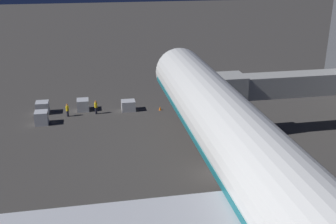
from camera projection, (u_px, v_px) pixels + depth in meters
The scene contains 11 objects.
ground_plane at pixel (215, 174), 40.26m from camera, with size 320.00×320.00×0.00m, color #383533.
airliner_at_gate at pixel (280, 195), 26.07m from camera, with size 49.83×66.28×19.00m.
jet_bridge at pixel (301, 84), 48.34m from camera, with size 24.21×3.40×7.42m.
baggage_container_near_belt at pixel (43, 108), 55.62m from camera, with size 1.68×1.77×1.61m, color #B7BABF.
baggage_container_mid_row at pixel (42, 118), 52.02m from camera, with size 1.60×1.70×1.68m, color #B7BABF.
baggage_container_far_row at pixel (83, 105), 56.70m from camera, with size 1.59×1.84×1.55m, color #B7BABF.
baggage_container_spare at pixel (128, 106), 56.63m from camera, with size 1.85×1.65×1.41m, color #B7BABF.
ground_crew_near_nose_gear at pixel (67, 110), 54.43m from camera, with size 0.40×0.40×1.75m.
ground_crew_by_belt_loader at pixel (96, 107), 55.28m from camera, with size 0.40×0.40×1.86m.
traffic_cone_nose_port at pixel (191, 106), 57.67m from camera, with size 0.36×0.36×0.55m, color orange.
traffic_cone_nose_starboard at pixel (160, 108), 56.90m from camera, with size 0.36×0.36×0.55m, color orange.
Camera 1 is at (11.14, 34.01, 19.96)m, focal length 44.31 mm.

